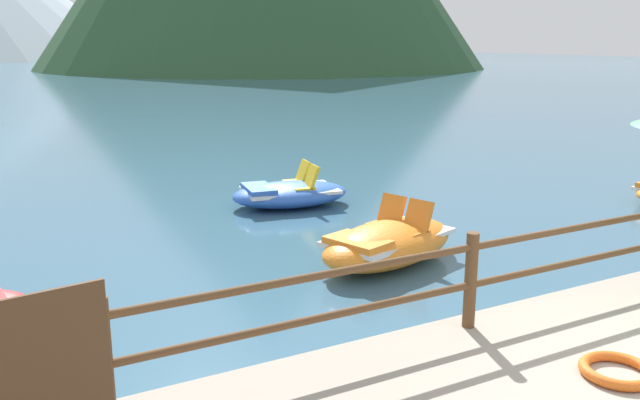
{
  "coord_description": "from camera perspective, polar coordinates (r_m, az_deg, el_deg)",
  "views": [
    {
      "loc": [
        -5.78,
        -3.04,
        3.12
      ],
      "look_at": [
        -1.49,
        5.0,
        0.9
      ],
      "focal_mm": 37.22,
      "sensor_mm": 36.0,
      "label": 1
    }
  ],
  "objects": [
    {
      "name": "life_ring",
      "position": [
        6.19,
        24.18,
        -13.22
      ],
      "size": [
        0.61,
        0.61,
        0.09
      ],
      "primitive_type": "torus",
      "color": "orange",
      "rests_on": "promenade_dock"
    },
    {
      "name": "pedal_boat_0",
      "position": [
        12.67,
        -2.64,
        0.58
      ],
      "size": [
        2.41,
        1.63,
        0.82
      ],
      "color": "blue",
      "rests_on": "ground"
    },
    {
      "name": "ground_plane",
      "position": [
        43.54,
        -20.64,
        8.74
      ],
      "size": [
        200.0,
        200.0,
        0.0
      ],
      "primitive_type": "plane",
      "color": "#38607A"
    },
    {
      "name": "pedal_boat_2",
      "position": [
        9.47,
        5.88,
        -3.66
      ],
      "size": [
        2.69,
        1.9,
        0.9
      ],
      "color": "orange",
      "rests_on": "ground"
    },
    {
      "name": "sign_board",
      "position": [
        4.67,
        -24.74,
        -12.94
      ],
      "size": [
        1.17,
        0.21,
        1.19
      ],
      "color": "beige",
      "rests_on": "promenade_dock"
    },
    {
      "name": "dock_railing",
      "position": [
        7.69,
        22.53,
        -3.62
      ],
      "size": [
        23.92,
        0.12,
        0.95
      ],
      "color": "brown",
      "rests_on": "promenade_dock"
    }
  ]
}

